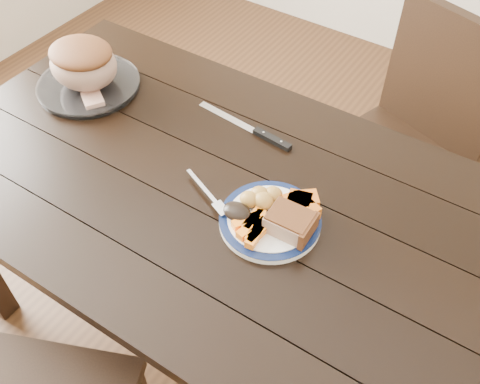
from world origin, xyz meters
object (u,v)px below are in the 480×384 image
Objects in this scene: serving_platter at (89,86)px; pork_slice at (290,223)px; dining_table at (219,211)px; dinner_plate at (270,221)px; roast_joint at (84,65)px; chair_far at (410,134)px; fork at (209,195)px; carving_knife at (261,133)px.

serving_platter is 2.96× the size of pork_slice.
serving_platter is (-0.56, 0.12, 0.10)m from dining_table.
dinner_plate is 0.81× the size of serving_platter.
roast_joint reaches higher than serving_platter.
serving_platter is (-0.73, 0.14, 0.00)m from dinner_plate.
chair_far reaches higher than fork.
dining_table is at bearing -80.99° from carving_knife.
pork_slice is at bearing 27.15° from fork.
dinner_plate is 0.75m from roast_joint.
dining_table is at bearing 172.59° from pork_slice.
pork_slice is at bearing -7.41° from dining_table.
carving_knife is at bearing 133.17° from pork_slice.
serving_platter reaches higher than dinner_plate.
carving_knife is at bearing 11.48° from serving_platter.
dinner_plate is 0.76× the size of carving_knife.
chair_far is at bearing 36.33° from serving_platter.
fork is at bearing -80.65° from dining_table.
dining_table is 5.36× the size of serving_platter.
pork_slice is at bearing -42.03° from carving_knife.
carving_knife is (0.55, 0.11, -0.08)m from roast_joint.
pork_slice is 0.35m from carving_knife.
serving_platter reaches higher than carving_knife.
dining_table is at bearing -11.57° from roast_joint.
fork is (-0.22, -0.02, -0.02)m from pork_slice.
fork is at bearing -15.94° from serving_platter.
pork_slice is (0.79, -0.14, 0.03)m from serving_platter.
carving_knife is at bearing 126.48° from dinner_plate.
roast_joint is (0.00, -0.00, 0.08)m from serving_platter.
chair_far reaches higher than roast_joint.
roast_joint is at bearing -90.00° from serving_platter.
carving_knife is (-0.19, 0.25, -0.00)m from dinner_plate.
chair_far is at bearing 69.39° from dining_table.
roast_joint is at bearing 168.43° from dining_table.
dining_table is 0.25m from carving_knife.
roast_joint is at bearing 169.60° from pork_slice.
pork_slice is at bearing 103.66° from chair_far.
carving_knife is at bearing 117.24° from fork.
dinner_plate is at bearing -48.72° from carving_knife.
dining_table is 5.04× the size of carving_knife.
pork_slice is at bearing -10.40° from serving_platter.
chair_far is at bearing 93.20° from fork.
pork_slice reaches higher than dinner_plate.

